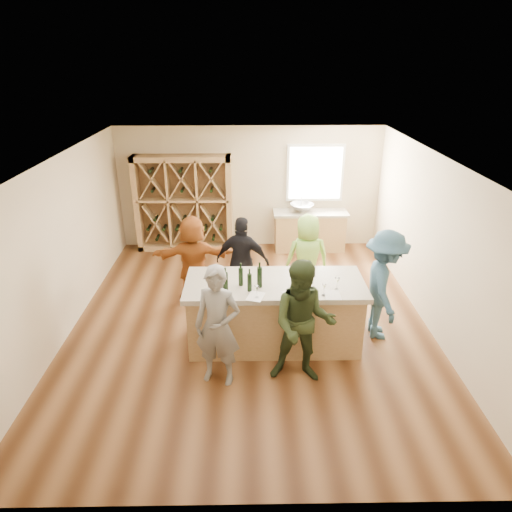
{
  "coord_description": "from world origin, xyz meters",
  "views": [
    {
      "loc": [
        -0.01,
        -6.74,
        4.25
      ],
      "look_at": [
        0.1,
        0.2,
        1.15
      ],
      "focal_mm": 32.0,
      "sensor_mm": 36.0,
      "label": 1
    }
  ],
  "objects_px": {
    "wine_bottle_d": "(250,283)",
    "wine_bottle_e": "(260,277)",
    "person_far_left": "(194,259)",
    "wine_rack": "(184,204)",
    "tasting_counter_base": "(274,315)",
    "person_near_right": "(303,323)",
    "person_near_left": "(218,326)",
    "person_far_right": "(307,258)",
    "person_server": "(384,285)",
    "wine_bottle_a": "(221,279)",
    "wine_bottle_c": "(241,277)",
    "sink": "(302,208)",
    "person_far_mid": "(243,261)",
    "wine_bottle_b": "(226,282)"
  },
  "relations": [
    {
      "from": "wine_bottle_d",
      "to": "person_far_left",
      "type": "relative_size",
      "value": 0.17
    },
    {
      "from": "tasting_counter_base",
      "to": "wine_bottle_a",
      "type": "height_order",
      "value": "wine_bottle_a"
    },
    {
      "from": "sink",
      "to": "wine_bottle_c",
      "type": "relative_size",
      "value": 1.93
    },
    {
      "from": "person_near_left",
      "to": "person_far_right",
      "type": "bearing_deg",
      "value": 71.98
    },
    {
      "from": "tasting_counter_base",
      "to": "person_far_left",
      "type": "xyz_separation_m",
      "value": [
        -1.4,
        1.44,
        0.32
      ]
    },
    {
      "from": "person_far_right",
      "to": "person_far_left",
      "type": "relative_size",
      "value": 1.01
    },
    {
      "from": "sink",
      "to": "wine_bottle_e",
      "type": "distance_m",
      "value": 4.1
    },
    {
      "from": "wine_bottle_e",
      "to": "person_near_right",
      "type": "height_order",
      "value": "person_near_right"
    },
    {
      "from": "tasting_counter_base",
      "to": "person_near_right",
      "type": "height_order",
      "value": "person_near_right"
    },
    {
      "from": "tasting_counter_base",
      "to": "wine_bottle_c",
      "type": "relative_size",
      "value": 9.26
    },
    {
      "from": "wine_bottle_d",
      "to": "person_far_mid",
      "type": "bearing_deg",
      "value": 94.39
    },
    {
      "from": "wine_bottle_c",
      "to": "person_far_left",
      "type": "bearing_deg",
      "value": 120.11
    },
    {
      "from": "person_server",
      "to": "person_far_mid",
      "type": "distance_m",
      "value": 2.5
    },
    {
      "from": "sink",
      "to": "person_far_left",
      "type": "height_order",
      "value": "person_far_left"
    },
    {
      "from": "person_far_left",
      "to": "person_near_left",
      "type": "bearing_deg",
      "value": 100.49
    },
    {
      "from": "person_near_left",
      "to": "person_server",
      "type": "relative_size",
      "value": 0.97
    },
    {
      "from": "wine_bottle_d",
      "to": "wine_bottle_a",
      "type": "bearing_deg",
      "value": 163.7
    },
    {
      "from": "wine_bottle_b",
      "to": "person_far_right",
      "type": "distance_m",
      "value": 2.24
    },
    {
      "from": "wine_bottle_c",
      "to": "wine_bottle_d",
      "type": "xyz_separation_m",
      "value": [
        0.13,
        -0.18,
        -0.0
      ]
    },
    {
      "from": "wine_rack",
      "to": "person_near_left",
      "type": "height_order",
      "value": "wine_rack"
    },
    {
      "from": "wine_rack",
      "to": "wine_bottle_d",
      "type": "xyz_separation_m",
      "value": [
        1.49,
        -4.16,
        0.12
      ]
    },
    {
      "from": "wine_rack",
      "to": "person_near_right",
      "type": "distance_m",
      "value": 5.26
    },
    {
      "from": "wine_bottle_c",
      "to": "person_far_right",
      "type": "bearing_deg",
      "value": 52.07
    },
    {
      "from": "person_far_left",
      "to": "person_far_right",
      "type": "bearing_deg",
      "value": 175.99
    },
    {
      "from": "tasting_counter_base",
      "to": "person_server",
      "type": "relative_size",
      "value": 1.43
    },
    {
      "from": "wine_bottle_d",
      "to": "wine_bottle_e",
      "type": "xyz_separation_m",
      "value": [
        0.15,
        0.13,
        0.02
      ]
    },
    {
      "from": "wine_bottle_d",
      "to": "person_near_right",
      "type": "bearing_deg",
      "value": -40.5
    },
    {
      "from": "wine_bottle_d",
      "to": "wine_bottle_e",
      "type": "relative_size",
      "value": 0.87
    },
    {
      "from": "person_far_right",
      "to": "wine_rack",
      "type": "bearing_deg",
      "value": -51.07
    },
    {
      "from": "sink",
      "to": "person_near_right",
      "type": "distance_m",
      "value": 4.73
    },
    {
      "from": "wine_bottle_b",
      "to": "person_far_mid",
      "type": "distance_m",
      "value": 1.66
    },
    {
      "from": "wine_bottle_b",
      "to": "wine_bottle_d",
      "type": "bearing_deg",
      "value": 1.7
    },
    {
      "from": "wine_rack",
      "to": "person_far_mid",
      "type": "distance_m",
      "value": 2.93
    },
    {
      "from": "person_server",
      "to": "wine_bottle_b",
      "type": "bearing_deg",
      "value": 105.55
    },
    {
      "from": "wine_bottle_d",
      "to": "person_server",
      "type": "distance_m",
      "value": 2.18
    },
    {
      "from": "sink",
      "to": "wine_bottle_e",
      "type": "xyz_separation_m",
      "value": [
        -1.06,
        -3.96,
        0.22
      ]
    },
    {
      "from": "wine_rack",
      "to": "person_near_right",
      "type": "bearing_deg",
      "value": -65.13
    },
    {
      "from": "wine_bottle_a",
      "to": "wine_bottle_e",
      "type": "xyz_separation_m",
      "value": [
        0.56,
        0.01,
        0.02
      ]
    },
    {
      "from": "wine_bottle_a",
      "to": "person_far_left",
      "type": "relative_size",
      "value": 0.16
    },
    {
      "from": "sink",
      "to": "person_far_right",
      "type": "xyz_separation_m",
      "value": [
        -0.16,
        -2.39,
        -0.19
      ]
    },
    {
      "from": "person_far_mid",
      "to": "person_far_right",
      "type": "distance_m",
      "value": 1.18
    },
    {
      "from": "wine_bottle_e",
      "to": "person_far_mid",
      "type": "distance_m",
      "value": 1.54
    },
    {
      "from": "person_near_right",
      "to": "person_server",
      "type": "bearing_deg",
      "value": 44.53
    },
    {
      "from": "sink",
      "to": "person_far_right",
      "type": "height_order",
      "value": "person_far_right"
    },
    {
      "from": "person_near_right",
      "to": "person_far_right",
      "type": "height_order",
      "value": "person_near_right"
    },
    {
      "from": "person_near_left",
      "to": "person_server",
      "type": "bearing_deg",
      "value": 37.88
    },
    {
      "from": "person_near_right",
      "to": "person_far_right",
      "type": "distance_m",
      "value": 2.33
    },
    {
      "from": "wine_rack",
      "to": "person_far_left",
      "type": "xyz_separation_m",
      "value": [
        0.47,
        -2.45,
        -0.28
      ]
    },
    {
      "from": "wine_bottle_c",
      "to": "person_far_left",
      "type": "distance_m",
      "value": 1.81
    },
    {
      "from": "wine_rack",
      "to": "wine_bottle_d",
      "type": "distance_m",
      "value": 4.42
    }
  ]
}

